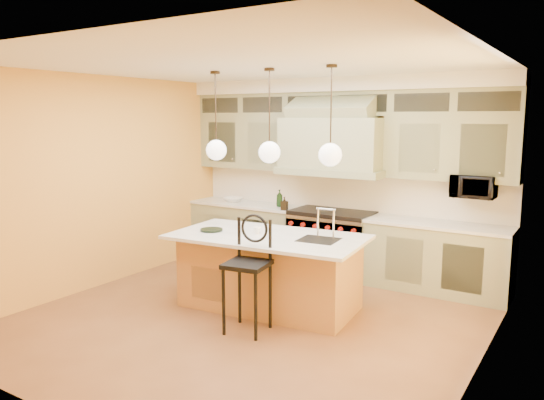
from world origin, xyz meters
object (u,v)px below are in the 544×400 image
Objects in this scene: range at (332,242)px; kitchen_island at (270,270)px; counter_stool at (248,266)px; microwave at (474,186)px.

range is 0.49× the size of kitchen_island.
kitchen_island reaches higher than counter_stool.
counter_stool is at bearing -80.81° from kitchen_island.
counter_stool is at bearing -125.11° from microwave.
microwave is (1.97, 1.80, 0.98)m from kitchen_island.
counter_stool is 2.36× the size of microwave.
microwave reaches higher than kitchen_island.
range is 2.21× the size of microwave.
counter_stool is at bearing -86.05° from range.
range is 0.94× the size of counter_stool.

